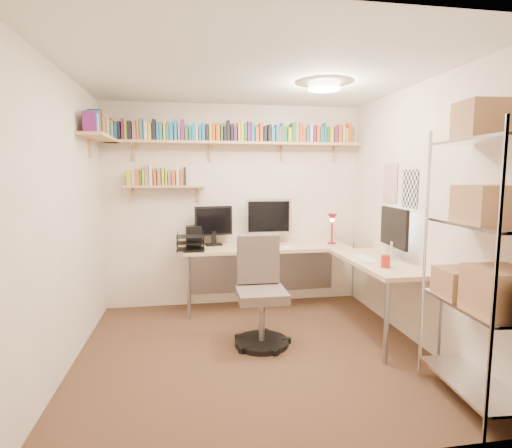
% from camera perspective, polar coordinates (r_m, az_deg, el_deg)
% --- Properties ---
extents(ground, '(3.20, 3.20, 0.00)m').
position_cam_1_polar(ground, '(3.90, -0.28, -17.72)').
color(ground, '#46261E').
rests_on(ground, ground).
extents(room_shell, '(3.24, 3.04, 2.52)m').
position_cam_1_polar(room_shell, '(3.55, -0.23, 5.64)').
color(room_shell, beige).
rests_on(room_shell, ground).
extents(wall_shelves, '(3.12, 1.09, 0.80)m').
position_cam_1_polar(wall_shelves, '(4.82, -7.88, 11.64)').
color(wall_shelves, '#DBA77B').
rests_on(wall_shelves, ground).
extents(corner_desk, '(2.38, 2.02, 1.34)m').
position_cam_1_polar(corner_desk, '(4.66, 3.84, -3.74)').
color(corner_desk, '#D2BE88').
rests_on(corner_desk, ground).
extents(office_chair, '(0.55, 0.56, 1.04)m').
position_cam_1_polar(office_chair, '(3.93, 0.68, -10.67)').
color(office_chair, black).
rests_on(office_chair, ground).
extents(wire_rack, '(0.49, 0.88, 2.14)m').
position_cam_1_polar(wire_rack, '(3.15, 29.79, -2.02)').
color(wire_rack, silver).
rests_on(wire_rack, ground).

